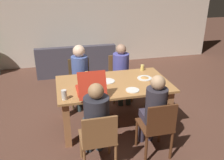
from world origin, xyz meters
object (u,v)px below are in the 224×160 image
object	(u,v)px
plate_2	(133,90)
drinking_glass_0	(142,68)
dining_table	(113,90)
chair_0	(119,75)
drinking_glass_1	(64,95)
couch	(76,62)
person_3	(80,71)
drinking_glass_2	(87,76)
person_1	(96,118)
plate_1	(107,81)
person_0	(122,69)
person_2	(154,108)
chair_1	(99,138)
chair_2	(157,127)
pizza_box_0	(90,89)
chair_3	(80,78)
plate_0	(145,78)
drinking_glass_3	(96,76)

from	to	relation	value
plate_2	drinking_glass_0	xyz separation A→B (m)	(0.44, 0.76, 0.05)
dining_table	chair_0	world-z (taller)	chair_0
drinking_glass_1	couch	world-z (taller)	drinking_glass_1
person_3	plate_2	world-z (taller)	person_3
drinking_glass_2	drinking_glass_0	bearing A→B (deg)	11.31
person_1	plate_1	distance (m)	1.01
person_0	person_1	distance (m)	1.87
person_3	plate_1	distance (m)	0.82
person_2	plate_2	size ratio (longest dim) A/B	5.80
drinking_glass_2	chair_1	bearing A→B (deg)	-92.18
dining_table	person_3	world-z (taller)	person_3
chair_2	pizza_box_0	xyz separation A→B (m)	(-0.78, 0.70, 0.33)
chair_2	couch	bearing A→B (deg)	101.83
person_0	chair_1	world-z (taller)	person_0
person_2	couch	distance (m)	3.50
person_2	drinking_glass_2	xyz separation A→B (m)	(-0.77, 1.01, 0.15)
person_3	pizza_box_0	world-z (taller)	person_3
person_2	chair_3	bearing A→B (deg)	114.96
chair_3	drinking_glass_2	xyz separation A→B (m)	(0.05, -0.74, 0.34)
dining_table	drinking_glass_1	world-z (taller)	drinking_glass_1
person_0	plate_1	distance (m)	0.88
dining_table	person_2	distance (m)	0.87
drinking_glass_0	couch	distance (m)	2.46
person_2	plate_0	world-z (taller)	person_2
person_1	chair_3	distance (m)	1.83
person_1	person_2	size ratio (longest dim) A/B	1.01
person_3	person_0	bearing A→B (deg)	1.10
drinking_glass_2	drinking_glass_3	distance (m)	0.16
drinking_glass_0	chair_3	bearing A→B (deg)	153.88
plate_0	person_2	bearing A→B (deg)	-102.15
person_1	plate_0	bearing A→B (deg)	42.59
person_1	person_0	bearing A→B (deg)	64.21
drinking_glass_0	drinking_glass_1	distance (m)	1.66
person_1	drinking_glass_2	xyz separation A→B (m)	(0.05, 1.08, 0.14)
person_1	drinking_glass_2	size ratio (longest dim) A/B	8.21
drinking_glass_0	drinking_glass_3	distance (m)	0.90
plate_1	plate_2	distance (m)	0.51
person_0	plate_1	xyz separation A→B (m)	(-0.45, -0.74, 0.09)
plate_1	drinking_glass_3	world-z (taller)	drinking_glass_3
person_0	drinking_glass_0	world-z (taller)	person_0
person_0	drinking_glass_2	size ratio (longest dim) A/B	7.90
plate_0	drinking_glass_2	distance (m)	0.96
plate_0	plate_2	distance (m)	0.52
dining_table	chair_3	world-z (taller)	chair_3
drinking_glass_3	couch	size ratio (longest dim) A/B	0.05
plate_0	couch	distance (m)	2.76
chair_1	drinking_glass_2	world-z (taller)	drinking_glass_2
chair_1	drinking_glass_3	xyz separation A→B (m)	(0.20, 1.24, 0.32)
person_1	drinking_glass_3	distance (m)	1.12
chair_1	person_1	world-z (taller)	person_1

